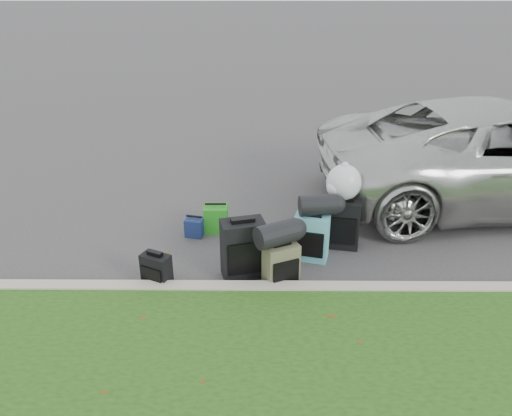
{
  "coord_description": "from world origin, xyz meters",
  "views": [
    {
      "loc": [
        -0.05,
        -5.76,
        3.4
      ],
      "look_at": [
        -0.1,
        0.2,
        0.55
      ],
      "focal_mm": 35.0,
      "sensor_mm": 36.0,
      "label": 1
    }
  ],
  "objects_px": {
    "suitcase_large_black_left": "(243,249)",
    "tote_green": "(216,219)",
    "suitcase_large_black_right": "(342,224)",
    "suitcase_olive": "(281,265)",
    "tote_navy": "(195,227)",
    "suitcase_small_black": "(157,271)",
    "suv": "(507,154)",
    "suitcase_teal": "(311,237)"
  },
  "relations": [
    {
      "from": "suitcase_large_black_right",
      "to": "tote_green",
      "type": "xyz_separation_m",
      "value": [
        -1.73,
        0.43,
        -0.15
      ]
    },
    {
      "from": "suitcase_small_black",
      "to": "suitcase_olive",
      "type": "xyz_separation_m",
      "value": [
        1.46,
        0.05,
        0.06
      ]
    },
    {
      "from": "suitcase_large_black_left",
      "to": "suv",
      "type": "bearing_deg",
      "value": 14.53
    },
    {
      "from": "suitcase_olive",
      "to": "tote_navy",
      "type": "relative_size",
      "value": 2.06
    },
    {
      "from": "suv",
      "to": "suitcase_olive",
      "type": "distance_m",
      "value": 4.4
    },
    {
      "from": "suitcase_large_black_right",
      "to": "tote_green",
      "type": "height_order",
      "value": "suitcase_large_black_right"
    },
    {
      "from": "suitcase_olive",
      "to": "suitcase_teal",
      "type": "distance_m",
      "value": 0.73
    },
    {
      "from": "suitcase_teal",
      "to": "tote_green",
      "type": "bearing_deg",
      "value": 164.61
    },
    {
      "from": "suitcase_small_black",
      "to": "suitcase_large_black_left",
      "type": "relative_size",
      "value": 0.58
    },
    {
      "from": "suv",
      "to": "suitcase_large_black_right",
      "type": "bearing_deg",
      "value": 113.48
    },
    {
      "from": "suitcase_large_black_right",
      "to": "tote_navy",
      "type": "bearing_deg",
      "value": -177.39
    },
    {
      "from": "suitcase_large_black_left",
      "to": "tote_green",
      "type": "distance_m",
      "value": 1.25
    },
    {
      "from": "suitcase_large_black_right",
      "to": "tote_navy",
      "type": "xyz_separation_m",
      "value": [
        -2.02,
        0.27,
        -0.21
      ]
    },
    {
      "from": "suv",
      "to": "suitcase_olive",
      "type": "bearing_deg",
      "value": 118.85
    },
    {
      "from": "suitcase_large_black_left",
      "to": "tote_green",
      "type": "bearing_deg",
      "value": 95.78
    },
    {
      "from": "suitcase_olive",
      "to": "tote_green",
      "type": "bearing_deg",
      "value": 98.55
    },
    {
      "from": "suitcase_teal",
      "to": "suitcase_large_black_left",
      "type": "bearing_deg",
      "value": -139.9
    },
    {
      "from": "suitcase_olive",
      "to": "tote_navy",
      "type": "distance_m",
      "value": 1.68
    },
    {
      "from": "tote_navy",
      "to": "tote_green",
      "type": "bearing_deg",
      "value": 40.72
    },
    {
      "from": "suitcase_small_black",
      "to": "suv",
      "type": "bearing_deg",
      "value": 52.0
    },
    {
      "from": "suitcase_large_black_left",
      "to": "suitcase_olive",
      "type": "height_order",
      "value": "suitcase_large_black_left"
    },
    {
      "from": "suitcase_small_black",
      "to": "tote_navy",
      "type": "relative_size",
      "value": 1.62
    },
    {
      "from": "suv",
      "to": "suitcase_olive",
      "type": "height_order",
      "value": "suv"
    },
    {
      "from": "suitcase_large_black_right",
      "to": "tote_green",
      "type": "bearing_deg",
      "value": 176.32
    },
    {
      "from": "suitcase_olive",
      "to": "tote_navy",
      "type": "bearing_deg",
      "value": 109.93
    },
    {
      "from": "suitcase_olive",
      "to": "tote_navy",
      "type": "height_order",
      "value": "suitcase_olive"
    },
    {
      "from": "suitcase_small_black",
      "to": "suitcase_large_black_right",
      "type": "relative_size",
      "value": 0.63
    },
    {
      "from": "tote_green",
      "to": "tote_navy",
      "type": "xyz_separation_m",
      "value": [
        -0.29,
        -0.16,
        -0.06
      ]
    },
    {
      "from": "suitcase_large_black_left",
      "to": "tote_navy",
      "type": "bearing_deg",
      "value": 111.21
    },
    {
      "from": "tote_green",
      "to": "suitcase_large_black_left",
      "type": "bearing_deg",
      "value": -70.89
    },
    {
      "from": "suitcase_small_black",
      "to": "suitcase_teal",
      "type": "xyz_separation_m",
      "value": [
        1.87,
        0.66,
        0.1
      ]
    },
    {
      "from": "suitcase_large_black_left",
      "to": "tote_green",
      "type": "relative_size",
      "value": 1.93
    },
    {
      "from": "suitcase_teal",
      "to": "suv",
      "type": "bearing_deg",
      "value": 44.76
    },
    {
      "from": "suitcase_teal",
      "to": "suitcase_large_black_right",
      "type": "bearing_deg",
      "value": 51.51
    },
    {
      "from": "suv",
      "to": "suitcase_large_black_right",
      "type": "distance_m",
      "value": 3.19
    },
    {
      "from": "suitcase_large_black_left",
      "to": "suitcase_large_black_right",
      "type": "xyz_separation_m",
      "value": [
        1.31,
        0.73,
        -0.03
      ]
    },
    {
      "from": "suitcase_teal",
      "to": "suitcase_olive",
      "type": "bearing_deg",
      "value": -109.35
    },
    {
      "from": "suitcase_large_black_left",
      "to": "suitcase_teal",
      "type": "xyz_separation_m",
      "value": [
        0.86,
        0.41,
        -0.06
      ]
    },
    {
      "from": "suv",
      "to": "suitcase_large_black_right",
      "type": "xyz_separation_m",
      "value": [
        -2.77,
        -1.51,
        -0.46
      ]
    },
    {
      "from": "suitcase_olive",
      "to": "suitcase_teal",
      "type": "relative_size",
      "value": 0.88
    },
    {
      "from": "suitcase_olive",
      "to": "suitcase_large_black_right",
      "type": "distance_m",
      "value": 1.27
    },
    {
      "from": "suitcase_teal",
      "to": "tote_green",
      "type": "xyz_separation_m",
      "value": [
        -1.29,
        0.76,
        -0.12
      ]
    }
  ]
}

